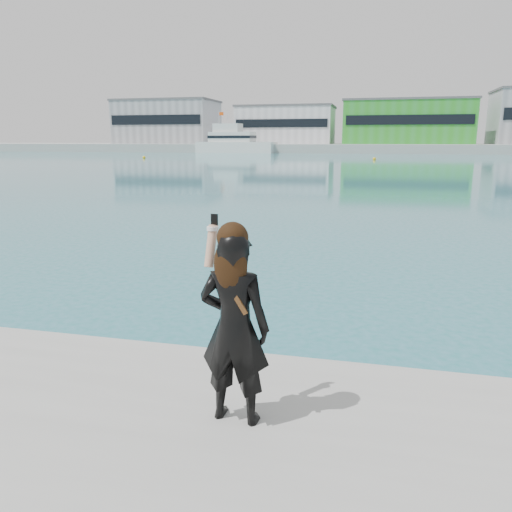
{
  "coord_description": "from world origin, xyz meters",
  "views": [
    {
      "loc": [
        1.63,
        -3.68,
        2.95
      ],
      "look_at": [
        0.64,
        0.44,
        1.96
      ],
      "focal_mm": 35.0,
      "sensor_mm": 36.0,
      "label": 1
    }
  ],
  "objects_px": {
    "woman": "(234,322)",
    "buoy_near": "(374,160)",
    "motor_yacht": "(234,142)",
    "buoy_far": "(144,158)"
  },
  "relations": [
    {
      "from": "motor_yacht",
      "to": "buoy_far",
      "type": "relative_size",
      "value": 38.36
    },
    {
      "from": "woman",
      "to": "buoy_near",
      "type": "bearing_deg",
      "value": -86.64
    },
    {
      "from": "buoy_far",
      "to": "woman",
      "type": "relative_size",
      "value": 0.31
    },
    {
      "from": "buoy_near",
      "to": "buoy_far",
      "type": "height_order",
      "value": "same"
    },
    {
      "from": "buoy_far",
      "to": "buoy_near",
      "type": "bearing_deg",
      "value": 3.11
    },
    {
      "from": "motor_yacht",
      "to": "buoy_far",
      "type": "bearing_deg",
      "value": -90.69
    },
    {
      "from": "woman",
      "to": "motor_yacht",
      "type": "bearing_deg",
      "value": -70.31
    },
    {
      "from": "buoy_near",
      "to": "woman",
      "type": "xyz_separation_m",
      "value": [
        -0.46,
        -75.54,
        1.61
      ]
    },
    {
      "from": "motor_yacht",
      "to": "buoy_far",
      "type": "xyz_separation_m",
      "value": [
        -4.53,
        -38.11,
        -2.46
      ]
    },
    {
      "from": "buoy_far",
      "to": "woman",
      "type": "bearing_deg",
      "value": -63.59
    }
  ]
}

